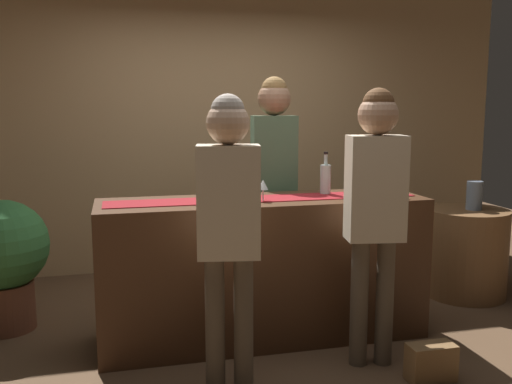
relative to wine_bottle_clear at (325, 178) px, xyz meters
name	(u,v)px	position (x,y,z in m)	size (l,w,h in m)	color
ground_plane	(263,336)	(-0.48, -0.10, -1.09)	(10.00, 10.00, 0.00)	brown
back_wall	(215,121)	(-0.48, 1.80, 0.36)	(6.00, 0.12, 2.90)	tan
bar_counter	(263,269)	(-0.48, -0.10, -0.60)	(2.22, 0.60, 0.98)	#472B19
counter_runner_cloth	(264,199)	(-0.48, -0.10, -0.11)	(2.10, 0.28, 0.01)	maroon
wine_bottle_clear	(325,178)	(0.00, 0.00, 0.00)	(0.07, 0.07, 0.30)	#B2C6C1
wine_bottle_amber	(387,179)	(0.41, -0.14, 0.00)	(0.07, 0.07, 0.30)	brown
wine_glass_near_customer	(358,180)	(0.22, -0.08, -0.01)	(0.07, 0.07, 0.14)	silver
wine_glass_mid_counter	(263,185)	(-0.51, -0.19, -0.01)	(0.07, 0.07, 0.14)	silver
bartender	(274,165)	(-0.24, 0.48, 0.06)	(0.36, 0.26, 1.82)	#26262B
customer_sipping	(375,197)	(0.07, -0.66, -0.03)	(0.37, 0.25, 1.70)	brown
customer_browsing	(228,212)	(-0.85, -0.76, -0.07)	(0.37, 0.26, 1.66)	brown
round_side_table	(466,252)	(1.41, 0.36, -0.72)	(0.68, 0.68, 0.74)	brown
vase_on_side_table	(474,195)	(1.45, 0.34, -0.23)	(0.13, 0.13, 0.24)	slate
potted_plant_tall	(3,256)	(-2.24, 0.48, -0.54)	(0.65, 0.65, 0.95)	brown
handbag	(431,362)	(0.32, -0.95, -0.98)	(0.28, 0.14, 0.22)	olive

